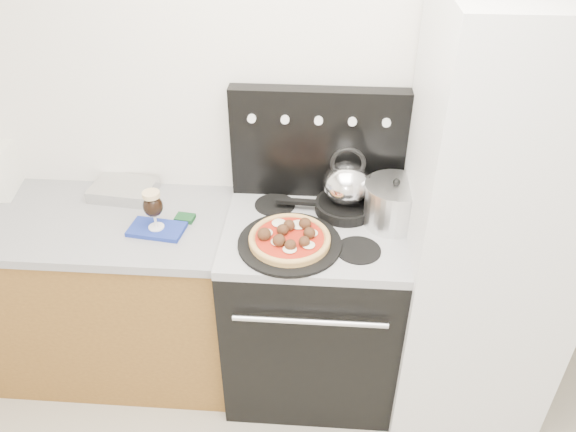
# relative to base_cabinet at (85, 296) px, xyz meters

# --- Properties ---
(room_shell) EXTENTS (3.52, 3.01, 2.52)m
(room_shell) POSITION_rel_base_cabinet_xyz_m (1.02, -0.91, 0.82)
(room_shell) COLOR #B3A895
(room_shell) RESTS_ON ground
(base_cabinet) EXTENTS (1.45, 0.60, 0.86)m
(base_cabinet) POSITION_rel_base_cabinet_xyz_m (0.00, 0.00, 0.00)
(base_cabinet) COLOR brown
(base_cabinet) RESTS_ON ground
(countertop) EXTENTS (1.48, 0.63, 0.04)m
(countertop) POSITION_rel_base_cabinet_xyz_m (0.00, 0.00, 0.45)
(countertop) COLOR #99999D
(countertop) RESTS_ON base_cabinet
(stove_body) EXTENTS (0.76, 0.65, 0.88)m
(stove_body) POSITION_rel_base_cabinet_xyz_m (1.10, -0.02, 0.01)
(stove_body) COLOR black
(stove_body) RESTS_ON ground
(cooktop) EXTENTS (0.76, 0.65, 0.04)m
(cooktop) POSITION_rel_base_cabinet_xyz_m (1.10, -0.02, 0.47)
(cooktop) COLOR #ADADB2
(cooktop) RESTS_ON stove_body
(backguard) EXTENTS (0.76, 0.08, 0.50)m
(backguard) POSITION_rel_base_cabinet_xyz_m (1.10, 0.25, 0.74)
(backguard) COLOR black
(backguard) RESTS_ON cooktop
(fridge) EXTENTS (0.64, 0.68, 1.90)m
(fridge) POSITION_rel_base_cabinet_xyz_m (1.80, -0.05, 0.52)
(fridge) COLOR silver
(fridge) RESTS_ON ground
(foil_sheet) EXTENTS (0.30, 0.23, 0.06)m
(foil_sheet) POSITION_rel_base_cabinet_xyz_m (0.22, 0.19, 0.50)
(foil_sheet) COLOR white
(foil_sheet) RESTS_ON countertop
(oven_mitt) EXTENTS (0.24, 0.16, 0.02)m
(oven_mitt) POSITION_rel_base_cabinet_xyz_m (0.44, -0.08, 0.48)
(oven_mitt) COLOR navy
(oven_mitt) RESTS_ON countertop
(beer_glass) EXTENTS (0.09, 0.09, 0.18)m
(beer_glass) POSITION_rel_base_cabinet_xyz_m (0.44, -0.08, 0.58)
(beer_glass) COLOR black
(beer_glass) RESTS_ON oven_mitt
(pizza_pan) EXTENTS (0.50, 0.50, 0.01)m
(pizza_pan) POSITION_rel_base_cabinet_xyz_m (1.01, -0.15, 0.50)
(pizza_pan) COLOR black
(pizza_pan) RESTS_ON cooktop
(pizza) EXTENTS (0.35, 0.35, 0.05)m
(pizza) POSITION_rel_base_cabinet_xyz_m (1.01, -0.15, 0.53)
(pizza) COLOR tan
(pizza) RESTS_ON pizza_pan
(skillet) EXTENTS (0.27, 0.27, 0.05)m
(skillet) POSITION_rel_base_cabinet_xyz_m (1.23, 0.10, 0.51)
(skillet) COLOR black
(skillet) RESTS_ON cooktop
(tea_kettle) EXTENTS (0.23, 0.23, 0.22)m
(tea_kettle) POSITION_rel_base_cabinet_xyz_m (1.23, 0.10, 0.65)
(tea_kettle) COLOR silver
(tea_kettle) RESTS_ON skillet
(stock_pot) EXTENTS (0.31, 0.31, 0.18)m
(stock_pot) POSITION_rel_base_cabinet_xyz_m (1.43, 0.03, 0.58)
(stock_pot) COLOR silver
(stock_pot) RESTS_ON cooktop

